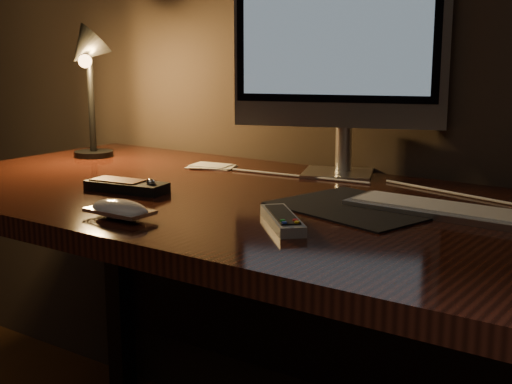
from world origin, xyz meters
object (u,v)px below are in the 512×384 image
Objects in this scene: tv_remote at (282,219)px; desk_lamp at (87,68)px; keyboard at (459,212)px; media_remote at (127,186)px; monitor at (340,43)px; desk at (282,253)px; mouse at (120,212)px.

tv_remote is 0.44× the size of desk_lamp.
desk_lamp reaches higher than tv_remote.
keyboard is 0.65m from media_remote.
desk_lamp is at bearing 172.68° from monitor.
desk is 0.48m from monitor.
monitor reaches higher than tv_remote.
tv_remote reaches higher than desk.
desk_lamp is at bearing -155.35° from tv_remote.
monitor is at bearing 150.19° from keyboard.
keyboard is at bearing 7.75° from media_remote.
tv_remote is at bearing -93.96° from monitor.
media_remote is (-0.15, 0.17, 0.00)m from mouse.
desk_lamp is (-0.99, 0.06, 0.22)m from keyboard.
media_remote is at bearing -144.40° from monitor.
desk is 3.98× the size of keyboard.
tv_remote is (0.25, 0.12, -0.00)m from mouse.
desk is at bearing 25.55° from media_remote.
monitor is 4.15× the size of mouse.
keyboard is 3.37× the size of mouse.
monitor reaches higher than desk_lamp.
monitor is 0.55m from tv_remote.
media_remote reaches higher than keyboard.
media_remote is (-0.26, -0.18, 0.14)m from desk.
monitor is 2.78× the size of media_remote.
keyboard is at bearing 0.95° from desk.
desk is at bearing -111.23° from monitor.
desk is 13.42× the size of mouse.
desk is 0.30m from tv_remote.
keyboard is 2.25× the size of media_remote.
monitor is 0.65m from mouse.
mouse reaches higher than keyboard.
desk_lamp is at bearing 138.40° from media_remote.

